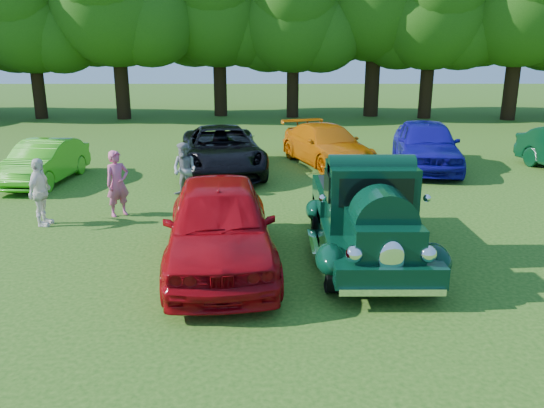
{
  "coord_description": "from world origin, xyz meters",
  "views": [
    {
      "loc": [
        -0.63,
        -9.16,
        3.98
      ],
      "look_at": [
        -0.59,
        0.81,
        1.1
      ],
      "focal_mm": 35.0,
      "sensor_mm": 36.0,
      "label": 1
    }
  ],
  "objects_px": {
    "red_convertible": "(219,224)",
    "spectator_white": "(40,192)",
    "spectator_pink": "(118,183)",
    "back_car_blue": "(426,145)",
    "hero_pickup": "(366,216)",
    "back_car_black": "(222,150)",
    "back_car_lime": "(44,162)",
    "spectator_grey": "(185,170)",
    "back_car_orange": "(327,145)"
  },
  "relations": [
    {
      "from": "red_convertible",
      "to": "spectator_white",
      "type": "distance_m",
      "value": 5.06
    },
    {
      "from": "spectator_pink",
      "to": "back_car_blue",
      "type": "bearing_deg",
      "value": -10.22
    },
    {
      "from": "hero_pickup",
      "to": "spectator_pink",
      "type": "distance_m",
      "value": 6.33
    },
    {
      "from": "back_car_black",
      "to": "spectator_white",
      "type": "relative_size",
      "value": 3.47
    },
    {
      "from": "back_car_black",
      "to": "back_car_lime",
      "type": "bearing_deg",
      "value": -175.27
    },
    {
      "from": "back_car_lime",
      "to": "spectator_grey",
      "type": "height_order",
      "value": "spectator_grey"
    },
    {
      "from": "back_car_lime",
      "to": "red_convertible",
      "type": "bearing_deg",
      "value": -44.52
    },
    {
      "from": "back_car_black",
      "to": "back_car_blue",
      "type": "distance_m",
      "value": 7.08
    },
    {
      "from": "hero_pickup",
      "to": "red_convertible",
      "type": "xyz_separation_m",
      "value": [
        -2.87,
        -0.51,
        0.01
      ]
    },
    {
      "from": "red_convertible",
      "to": "back_car_blue",
      "type": "distance_m",
      "value": 10.83
    },
    {
      "from": "back_car_lime",
      "to": "back_car_orange",
      "type": "relative_size",
      "value": 0.81
    },
    {
      "from": "back_car_orange",
      "to": "back_car_blue",
      "type": "relative_size",
      "value": 0.98
    },
    {
      "from": "back_car_lime",
      "to": "back_car_blue",
      "type": "bearing_deg",
      "value": 12.36
    },
    {
      "from": "back_car_lime",
      "to": "spectator_grey",
      "type": "xyz_separation_m",
      "value": [
        4.66,
        -1.68,
        0.11
      ]
    },
    {
      "from": "red_convertible",
      "to": "back_car_black",
      "type": "relative_size",
      "value": 0.89
    },
    {
      "from": "back_car_orange",
      "to": "hero_pickup",
      "type": "bearing_deg",
      "value": -110.88
    },
    {
      "from": "back_car_blue",
      "to": "spectator_white",
      "type": "bearing_deg",
      "value": -141.88
    },
    {
      "from": "red_convertible",
      "to": "spectator_pink",
      "type": "distance_m",
      "value": 4.32
    },
    {
      "from": "back_car_lime",
      "to": "back_car_black",
      "type": "xyz_separation_m",
      "value": [
        5.45,
        1.35,
        0.12
      ]
    },
    {
      "from": "hero_pickup",
      "to": "back_car_black",
      "type": "relative_size",
      "value": 0.88
    },
    {
      "from": "back_car_blue",
      "to": "spectator_grey",
      "type": "height_order",
      "value": "back_car_blue"
    },
    {
      "from": "back_car_black",
      "to": "back_car_blue",
      "type": "relative_size",
      "value": 1.11
    },
    {
      "from": "red_convertible",
      "to": "back_car_orange",
      "type": "height_order",
      "value": "red_convertible"
    },
    {
      "from": "red_convertible",
      "to": "spectator_pink",
      "type": "bearing_deg",
      "value": 124.87
    },
    {
      "from": "back_car_blue",
      "to": "spectator_white",
      "type": "distance_m",
      "value": 12.5
    },
    {
      "from": "hero_pickup",
      "to": "back_car_black",
      "type": "height_order",
      "value": "hero_pickup"
    },
    {
      "from": "spectator_grey",
      "to": "spectator_white",
      "type": "height_order",
      "value": "spectator_white"
    },
    {
      "from": "hero_pickup",
      "to": "spectator_white",
      "type": "height_order",
      "value": "hero_pickup"
    },
    {
      "from": "back_car_black",
      "to": "spectator_pink",
      "type": "xyz_separation_m",
      "value": [
        -2.16,
        -4.85,
        0.05
      ]
    },
    {
      "from": "back_car_orange",
      "to": "back_car_blue",
      "type": "distance_m",
      "value": 3.46
    },
    {
      "from": "hero_pickup",
      "to": "spectator_pink",
      "type": "relative_size",
      "value": 2.99
    },
    {
      "from": "red_convertible",
      "to": "back_car_lime",
      "type": "relative_size",
      "value": 1.24
    },
    {
      "from": "red_convertible",
      "to": "spectator_pink",
      "type": "xyz_separation_m",
      "value": [
        -2.83,
        3.26,
        -0.02
      ]
    },
    {
      "from": "red_convertible",
      "to": "back_car_black",
      "type": "xyz_separation_m",
      "value": [
        -0.66,
        8.11,
        -0.07
      ]
    },
    {
      "from": "spectator_pink",
      "to": "spectator_white",
      "type": "xyz_separation_m",
      "value": [
        -1.59,
        -0.79,
        -0.02
      ]
    },
    {
      "from": "spectator_pink",
      "to": "hero_pickup",
      "type": "bearing_deg",
      "value": -66.74
    },
    {
      "from": "spectator_pink",
      "to": "spectator_white",
      "type": "height_order",
      "value": "spectator_pink"
    },
    {
      "from": "back_car_lime",
      "to": "back_car_blue",
      "type": "xyz_separation_m",
      "value": [
        12.5,
        1.98,
        0.2
      ]
    },
    {
      "from": "spectator_white",
      "to": "spectator_pink",
      "type": "bearing_deg",
      "value": -61.07
    },
    {
      "from": "spectator_pink",
      "to": "red_convertible",
      "type": "bearing_deg",
      "value": -90.02
    },
    {
      "from": "back_car_black",
      "to": "spectator_grey",
      "type": "xyz_separation_m",
      "value": [
        -0.78,
        -3.03,
        -0.01
      ]
    },
    {
      "from": "back_car_blue",
      "to": "spectator_pink",
      "type": "height_order",
      "value": "back_car_blue"
    },
    {
      "from": "red_convertible",
      "to": "spectator_pink",
      "type": "height_order",
      "value": "red_convertible"
    },
    {
      "from": "back_car_blue",
      "to": "spectator_white",
      "type": "xyz_separation_m",
      "value": [
        -10.81,
        -6.27,
        -0.05
      ]
    },
    {
      "from": "back_car_lime",
      "to": "back_car_orange",
      "type": "height_order",
      "value": "back_car_orange"
    },
    {
      "from": "back_car_lime",
      "to": "spectator_grey",
      "type": "distance_m",
      "value": 4.96
    },
    {
      "from": "hero_pickup",
      "to": "spectator_grey",
      "type": "bearing_deg",
      "value": 133.37
    },
    {
      "from": "back_car_orange",
      "to": "spectator_pink",
      "type": "relative_size",
      "value": 2.98
    },
    {
      "from": "back_car_black",
      "to": "back_car_orange",
      "type": "height_order",
      "value": "back_car_black"
    },
    {
      "from": "back_car_blue",
      "to": "spectator_grey",
      "type": "bearing_deg",
      "value": -146.98
    }
  ]
}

